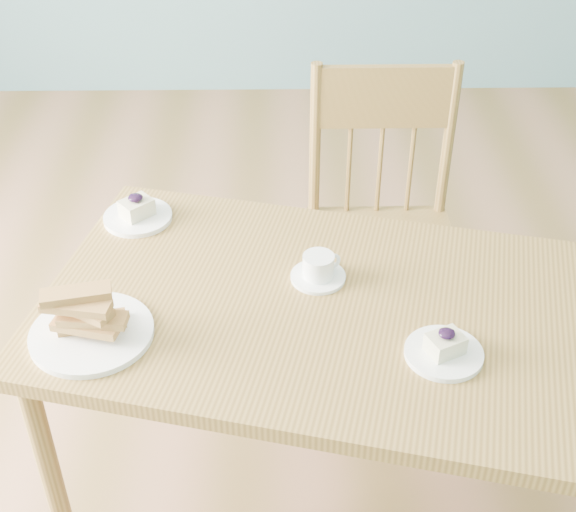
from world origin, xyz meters
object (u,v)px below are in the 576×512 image
at_px(coffee_cup, 319,269).
at_px(biscotti_plate, 89,322).
at_px(cheesecake_plate_far, 137,213).
at_px(dining_chair, 382,230).
at_px(cheesecake_plate_near, 444,349).
at_px(dining_table, 335,330).

distance_m(coffee_cup, biscotti_plate, 0.51).
bearing_deg(biscotti_plate, coffee_cup, 21.29).
bearing_deg(cheesecake_plate_far, dining_chair, 20.29).
distance_m(cheesecake_plate_near, cheesecake_plate_far, 0.84).
bearing_deg(coffee_cup, dining_table, -95.95).
height_order(dining_table, cheesecake_plate_far, cheesecake_plate_far).
bearing_deg(dining_chair, cheesecake_plate_far, -159.87).
relative_size(dining_table, cheesecake_plate_near, 8.93).
xyz_separation_m(dining_chair, biscotti_plate, (-0.68, -0.67, 0.24)).
bearing_deg(cheesecake_plate_far, cheesecake_plate_near, -36.37).
bearing_deg(coffee_cup, cheesecake_plate_near, -71.66).
distance_m(dining_chair, cheesecake_plate_near, 0.77).
bearing_deg(dining_table, cheesecake_plate_near, -23.17).
relative_size(dining_chair, coffee_cup, 7.48).
relative_size(dining_chair, biscotti_plate, 3.65).
xyz_separation_m(dining_table, dining_chair, (0.18, 0.58, -0.14)).
xyz_separation_m(cheesecake_plate_near, biscotti_plate, (-0.71, 0.07, 0.02)).
relative_size(coffee_cup, biscotti_plate, 0.49).
bearing_deg(biscotti_plate, cheesecake_plate_near, -5.51).
relative_size(cheesecake_plate_near, biscotti_plate, 0.62).
relative_size(dining_table, cheesecake_plate_far, 8.31).
relative_size(cheesecake_plate_far, biscotti_plate, 0.67).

